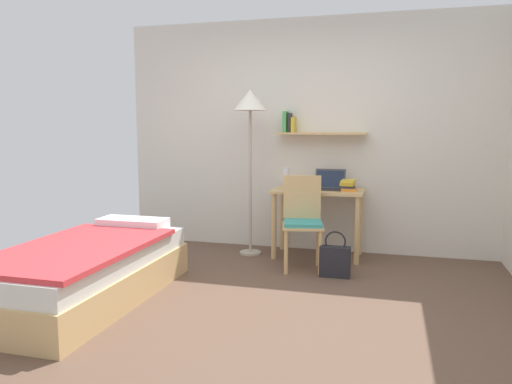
{
  "coord_description": "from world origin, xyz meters",
  "views": [
    {
      "loc": [
        0.84,
        -3.49,
        1.4
      ],
      "look_at": [
        -0.26,
        0.51,
        0.85
      ],
      "focal_mm": 34.31,
      "sensor_mm": 36.0,
      "label": 1
    }
  ],
  "objects": [
    {
      "name": "handbag",
      "position": [
        0.37,
        1.02,
        0.16
      ],
      "size": [
        0.28,
        0.12,
        0.44
      ],
      "color": "#232328",
      "rests_on": "ground_plane"
    },
    {
      "name": "standing_lamp",
      "position": [
        -0.63,
        1.61,
        1.57
      ],
      "size": [
        0.36,
        0.36,
        1.8
      ],
      "color": "#B2A893",
      "rests_on": "ground_plane"
    },
    {
      "name": "bed",
      "position": [
        -1.5,
        -0.14,
        0.24
      ],
      "size": [
        0.94,
        1.94,
        0.54
      ],
      "color": "tan",
      "rests_on": "ground_plane"
    },
    {
      "name": "book_stack",
      "position": [
        0.42,
        1.69,
        0.79
      ],
      "size": [
        0.17,
        0.23,
        0.11
      ],
      "color": "orange",
      "rests_on": "desk"
    },
    {
      "name": "water_bottle",
      "position": [
        -0.23,
        1.64,
        0.85
      ],
      "size": [
        0.07,
        0.07,
        0.23
      ],
      "primitive_type": "cylinder",
      "color": "silver",
      "rests_on": "desk"
    },
    {
      "name": "laptop",
      "position": [
        0.22,
        1.75,
        0.79
      ],
      "size": [
        0.33,
        0.24,
        0.21
      ],
      "color": "#2D2D33",
      "rests_on": "desk"
    },
    {
      "name": "ground_plane",
      "position": [
        0.0,
        0.0,
        0.0
      ],
      "size": [
        5.28,
        5.28,
        0.0
      ],
      "primitive_type": "plane",
      "color": "brown"
    },
    {
      "name": "wall_back",
      "position": [
        -0.0,
        2.02,
        1.3
      ],
      "size": [
        4.4,
        0.27,
        2.6
      ],
      "color": "silver",
      "rests_on": "ground_plane"
    },
    {
      "name": "desk",
      "position": [
        0.11,
        1.7,
        0.59
      ],
      "size": [
        0.97,
        0.53,
        0.74
      ],
      "color": "tan",
      "rests_on": "ground_plane"
    },
    {
      "name": "desk_chair",
      "position": [
        0.03,
        1.21,
        0.5
      ],
      "size": [
        0.47,
        0.45,
        0.92
      ],
      "color": "tan",
      "rests_on": "ground_plane"
    }
  ]
}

